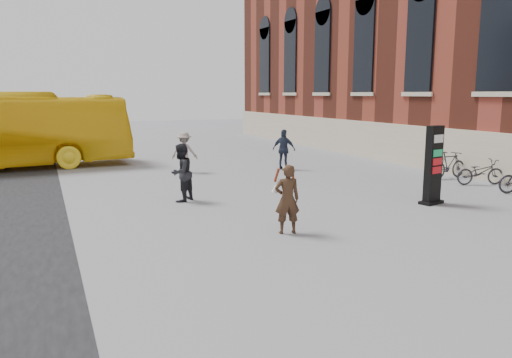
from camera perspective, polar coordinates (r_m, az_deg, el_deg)
name	(u,v)px	position (r m, az deg, el deg)	size (l,w,h in m)	color
ground	(318,239)	(11.20, 7.10, -6.77)	(100.00, 100.00, 0.00)	#9E9EA3
info_pylon	(433,165)	(15.23, 19.60, 1.49)	(0.79, 0.51, 2.27)	black
woman	(287,198)	(11.36, 3.58, -2.20)	(0.69, 0.65, 1.60)	#362117
pedestrian_a	(181,173)	(14.89, -8.57, 0.72)	(0.84, 0.65, 1.73)	black
pedestrian_b	(184,152)	(20.55, -8.18, 3.08)	(1.06, 0.61, 1.65)	gray
pedestrian_c	(284,149)	(21.09, 3.21, 3.39)	(0.99, 0.41, 1.69)	#273044
bike_6	(480,172)	(19.20, 24.25, 0.74)	(0.60, 1.72, 0.91)	#27272C
bike_7	(449,165)	(20.21, 21.19, 1.52)	(0.48, 1.71, 1.03)	#27272C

